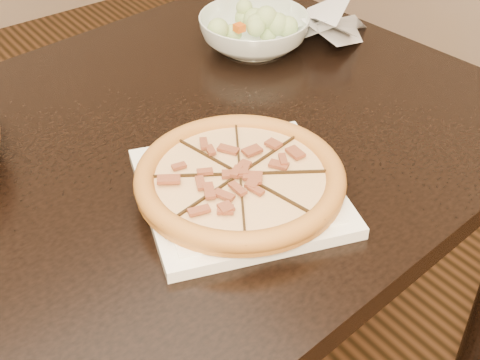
# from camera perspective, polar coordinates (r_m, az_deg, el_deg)

# --- Properties ---
(dining_table) EXTENTS (1.41, 0.99, 0.75)m
(dining_table) POSITION_cam_1_polar(r_m,az_deg,el_deg) (1.09, -9.23, -3.13)
(dining_table) COLOR black
(dining_table) RESTS_ON floor
(plate) EXTENTS (0.34, 0.34, 0.02)m
(plate) POSITION_cam_1_polar(r_m,az_deg,el_deg) (0.94, 0.00, -0.93)
(plate) COLOR white
(plate) RESTS_ON dining_table
(pizza) EXTENTS (0.29, 0.29, 0.03)m
(pizza) POSITION_cam_1_polar(r_m,az_deg,el_deg) (0.93, -0.00, 0.20)
(pizza) COLOR #BB7433
(pizza) RESTS_ON plate
(salad_bowl) EXTENTS (0.24, 0.24, 0.07)m
(salad_bowl) POSITION_cam_1_polar(r_m,az_deg,el_deg) (1.32, 1.20, 12.49)
(salad_bowl) COLOR silver
(salad_bowl) RESTS_ON dining_table
(salad) EXTENTS (0.12, 0.10, 0.04)m
(salad) POSITION_cam_1_polar(r_m,az_deg,el_deg) (1.30, 1.25, 14.52)
(salad) COLOR #A7CA7B
(salad) RESTS_ON salad_bowl
(cling_film) EXTENTS (0.18, 0.15, 0.05)m
(cling_film) POSITION_cam_1_polar(r_m,az_deg,el_deg) (1.37, 7.67, 12.78)
(cling_film) COLOR white
(cling_film) RESTS_ON dining_table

